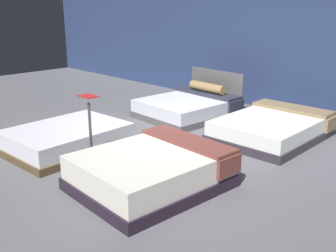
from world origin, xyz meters
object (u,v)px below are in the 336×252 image
Objects in this scene: bed_1 at (152,170)px; price_sign at (91,143)px; bed_3 at (272,128)px; bed_2 at (190,106)px; bed_0 at (67,138)px.

price_sign is (-1.01, -0.27, 0.21)m from bed_1.
bed_1 is 2.98m from bed_3.
price_sign is (1.05, -3.32, 0.23)m from bed_2.
bed_0 is 1.16m from price_sign.
price_sign reaches higher than bed_1.
bed_2 is at bearing 86.30° from bed_0.
bed_3 is (0.06, 2.98, -0.04)m from bed_1.
bed_2 is 3.49m from price_sign.
bed_0 is 0.99× the size of bed_2.
bed_2 reaches higher than bed_1.
bed_0 is at bearing -176.35° from bed_1.
bed_3 is 3.43m from price_sign.
price_sign reaches higher than bed_3.
bed_1 is (2.11, 0.02, 0.05)m from bed_0.
price_sign is at bearing -109.65° from bed_3.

